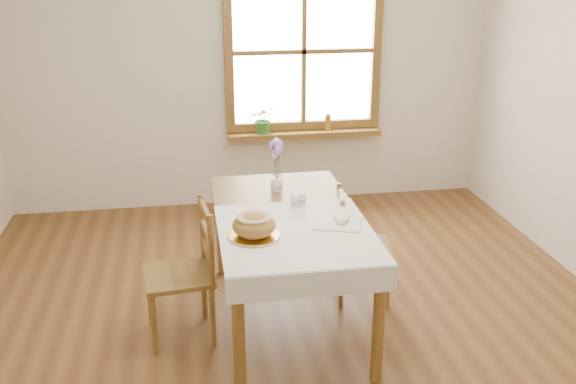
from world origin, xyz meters
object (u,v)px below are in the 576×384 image
object	(u,v)px
chair_left	(178,273)
flower_vase	(277,185)
chair_right	(363,245)
bread_plate	(254,236)
dining_table	(288,227)

from	to	relation	value
chair_left	flower_vase	bearing A→B (deg)	120.19
chair_right	flower_vase	xyz separation A→B (m)	(-0.57, 0.22, 0.40)
chair_left	chair_right	distance (m)	1.30
chair_right	bread_plate	size ratio (longest dim) A/B	2.71
bread_plate	chair_left	bearing A→B (deg)	152.52
chair_left	flower_vase	size ratio (longest dim) A/B	9.62
dining_table	flower_vase	world-z (taller)	flower_vase
chair_right	bread_plate	world-z (taller)	chair_right
chair_left	flower_vase	world-z (taller)	chair_left
chair_left	chair_right	xyz separation A→B (m)	(1.27, 0.30, -0.04)
chair_right	chair_left	bearing A→B (deg)	112.59
bread_plate	dining_table	bearing A→B (deg)	52.90
chair_left	chair_right	world-z (taller)	chair_left
chair_right	bread_plate	bearing A→B (deg)	132.55
dining_table	chair_left	size ratio (longest dim) A/B	1.81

